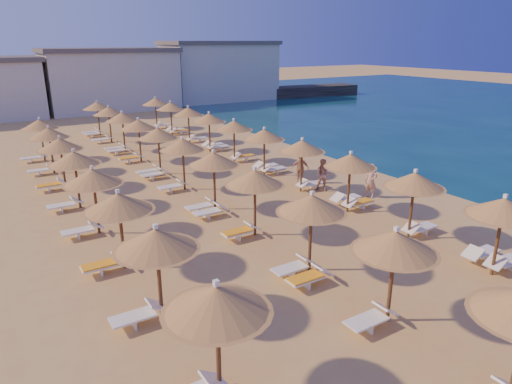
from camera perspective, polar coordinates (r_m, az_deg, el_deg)
ground at (r=19.56m, az=8.65°, el=-6.29°), size 220.00×220.00×0.00m
jetty at (r=69.02m, az=1.43°, el=12.26°), size 30.25×7.10×1.50m
hotel_blocks at (r=60.65m, az=-16.69°, el=13.48°), size 46.85×10.11×8.10m
parasol_row_east at (r=26.74m, az=3.29°, el=6.42°), size 2.57×44.46×3.09m
parasol_row_west at (r=24.09m, az=-7.37°, el=4.96°), size 2.57×44.46×3.09m
parasol_row_inland at (r=22.39m, az=-20.82°, el=2.87°), size 2.57×29.23×3.09m
loungers at (r=24.91m, az=-4.77°, el=0.18°), size 14.29×42.52×0.66m
beachgoer_c at (r=27.17m, az=5.53°, el=2.92°), size 1.11×0.94×1.79m
beachgoer_a at (r=25.30m, az=14.17°, el=1.36°), size 0.67×0.80×1.87m
beachgoer_b at (r=25.92m, az=8.42°, el=2.10°), size 1.13×1.12×1.84m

